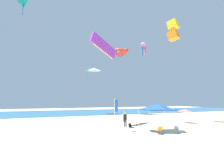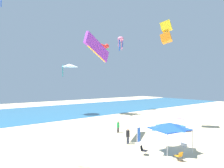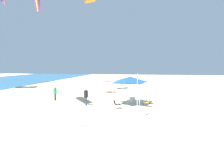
# 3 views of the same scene
# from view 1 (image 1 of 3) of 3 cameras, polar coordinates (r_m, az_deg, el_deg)

# --- Properties ---
(ground) EXTENTS (120.00, 120.00, 0.10)m
(ground) POSITION_cam_1_polar(r_m,az_deg,el_deg) (22.67, 14.99, -13.17)
(ground) COLOR beige
(ocean_strip) EXTENTS (120.00, 24.97, 0.02)m
(ocean_strip) POSITION_cam_1_polar(r_m,az_deg,el_deg) (52.66, -8.67, -8.35)
(ocean_strip) COLOR #28668E
(ocean_strip) RESTS_ON ground
(canopy_tent) EXTENTS (3.72, 3.36, 2.87)m
(canopy_tent) POSITION_cam_1_polar(r_m,az_deg,el_deg) (21.19, 13.41, -6.78)
(canopy_tent) COLOR #B7B7BC
(canopy_tent) RESTS_ON ground
(beach_umbrella) EXTENTS (2.08, 2.05, 2.15)m
(beach_umbrella) POSITION_cam_1_polar(r_m,az_deg,el_deg) (29.88, 21.12, -7.48)
(beach_umbrella) COLOR silver
(beach_umbrella) RESTS_ON ground
(folding_chair_right_of_tent) EXTENTS (0.62, 0.70, 0.82)m
(folding_chair_right_of_tent) POSITION_cam_1_polar(r_m,az_deg,el_deg) (19.21, 14.03, -13.16)
(folding_chair_right_of_tent) COLOR black
(folding_chair_right_of_tent) RESTS_ON ground
(folding_chair_near_cooler) EXTENTS (0.73, 0.78, 0.82)m
(folding_chair_near_cooler) POSITION_cam_1_polar(r_m,az_deg,el_deg) (20.78, 5.81, -12.63)
(folding_chair_near_cooler) COLOR black
(folding_chair_near_cooler) RESTS_ON ground
(cooler_box) EXTENTS (0.62, 0.73, 0.40)m
(cooler_box) POSITION_cam_1_polar(r_m,az_deg,el_deg) (23.03, 18.70, -12.32)
(cooler_box) COLOR white
(cooler_box) RESTS_ON ground
(banner_flag) EXTENTS (0.36, 0.06, 3.45)m
(banner_flag) POSITION_cam_1_polar(r_m,az_deg,el_deg) (17.40, 0.97, -8.87)
(banner_flag) COLOR silver
(banner_flag) RESTS_ON ground
(person_by_tent) EXTENTS (0.45, 0.42, 1.75)m
(person_by_tent) POSITION_cam_1_polar(r_m,az_deg,el_deg) (24.04, 3.98, -10.25)
(person_by_tent) COLOR #33384C
(person_by_tent) RESTS_ON ground
(person_watching_sky) EXTENTS (0.42, 0.38, 1.61)m
(person_watching_sky) POSITION_cam_1_polar(r_m,az_deg,el_deg) (28.90, 3.72, -9.49)
(person_watching_sky) COLOR black
(person_watching_sky) RESTS_ON ground
(kite_parafoil_purple) EXTENTS (5.10, 2.55, 3.24)m
(kite_parafoil_purple) POSITION_cam_1_polar(r_m,az_deg,el_deg) (28.67, -2.51, 11.22)
(kite_parafoil_purple) COLOR purple
(kite_delta_white) EXTENTS (4.73, 4.73, 2.79)m
(kite_delta_white) POSITION_cam_1_polar(r_m,az_deg,el_deg) (46.92, -5.50, 4.39)
(kite_delta_white) COLOR white
(kite_diamond_teal) EXTENTS (1.40, 1.54, 2.92)m
(kite_diamond_teal) POSITION_cam_1_polar(r_m,az_deg,el_deg) (25.70, -25.11, 21.93)
(kite_diamond_teal) COLOR teal
(kite_box_yellow) EXTENTS (2.14, 2.26, 3.47)m
(kite_box_yellow) POSITION_cam_1_polar(r_m,az_deg,el_deg) (34.15, 17.91, 15.09)
(kite_box_yellow) COLOR yellow
(kite_turtle_red) EXTENTS (5.05, 5.14, 2.27)m
(kite_turtle_red) POSITION_cam_1_polar(r_m,az_deg,el_deg) (46.84, 2.22, 9.47)
(kite_turtle_red) COLOR red
(kite_octopus_pink) EXTENTS (1.68, 1.68, 3.72)m
(kite_octopus_pink) POSITION_cam_1_polar(r_m,az_deg,el_deg) (54.54, 9.44, 11.38)
(kite_octopus_pink) COLOR pink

